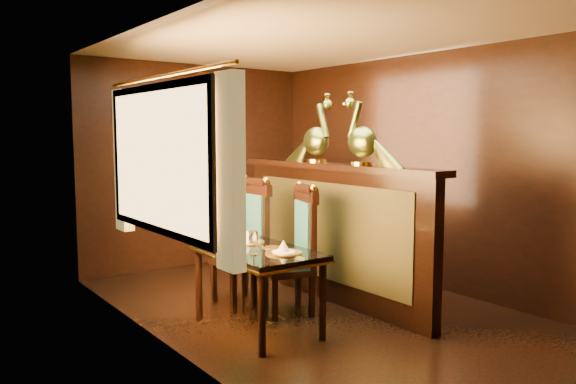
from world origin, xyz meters
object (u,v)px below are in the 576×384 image
object	(u,v)px
chair_right	(249,237)
chair_left	(298,246)
dining_table	(257,257)
peacock_left	(363,128)
peacock_right	(316,129)

from	to	relation	value
chair_right	chair_left	bearing A→B (deg)	-71.68
dining_table	peacock_left	bearing A→B (deg)	-6.68
chair_right	peacock_right	distance (m)	1.27
dining_table	chair_right	size ratio (longest dim) A/B	0.96
dining_table	chair_right	world-z (taller)	chair_right
chair_right	peacock_left	world-z (taller)	peacock_left
chair_left	peacock_right	xyz separation A→B (m)	(0.50, 0.36, 1.07)
chair_right	peacock_right	size ratio (longest dim) A/B	1.82
dining_table	chair_right	distance (m)	0.79
chair_left	peacock_right	bearing A→B (deg)	52.57
peacock_left	peacock_right	size ratio (longest dim) A/B	1.00
dining_table	peacock_right	size ratio (longest dim) A/B	1.75
chair_left	chair_right	size ratio (longest dim) A/B	0.97
dining_table	chair_left	distance (m)	0.58
dining_table	peacock_left	distance (m)	1.52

